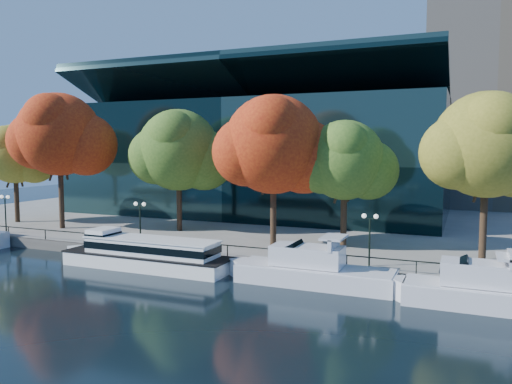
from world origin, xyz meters
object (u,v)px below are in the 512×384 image
at_px(tree_1, 60,136).
at_px(tree_3, 275,147).
at_px(cruiser_near, 308,269).
at_px(tree_5, 489,147).
at_px(tree_0, 15,155).
at_px(tour_boat, 142,252).
at_px(tree_4, 346,162).
at_px(lamp_1, 140,213).
at_px(lamp_2, 370,227).
at_px(tree_2, 180,152).
at_px(lamp_0, 5,205).
at_px(cruiser_far, 479,289).

relative_size(tree_1, tree_3, 1.09).
bearing_deg(cruiser_near, tree_5, 36.33).
xyz_separation_m(cruiser_near, tree_0, (-39.66, 9.52, 7.95)).
bearing_deg(tree_0, tour_boat, -21.53).
bearing_deg(tour_boat, cruiser_near, 2.02).
distance_m(tree_3, tree_4, 6.54).
xyz_separation_m(tree_3, tree_4, (6.13, 1.80, -1.38)).
bearing_deg(tree_1, lamp_1, -18.63).
height_order(tour_boat, tree_0, tree_0).
bearing_deg(lamp_1, lamp_2, 0.00).
relative_size(tree_4, lamp_2, 2.86).
bearing_deg(tree_2, lamp_0, -152.54).
xyz_separation_m(tree_2, tree_5, (30.10, -2.93, 0.49)).
xyz_separation_m(tour_boat, tree_4, (14.74, 10.30, 7.44)).
relative_size(cruiser_far, lamp_1, 2.80).
height_order(tree_0, lamp_1, tree_0).
bearing_deg(lamp_1, cruiser_far, -8.45).
xyz_separation_m(tree_5, lamp_1, (-29.23, -5.55, -6.09)).
height_order(tree_5, lamp_2, tree_5).
height_order(tree_0, tree_1, tree_1).
distance_m(cruiser_near, tree_2, 23.16).
height_order(tour_boat, tree_2, tree_2).
bearing_deg(tour_boat, tree_0, 158.47).
distance_m(cruiser_far, tree_3, 21.27).
height_order(tree_0, lamp_2, tree_0).
relative_size(tour_boat, lamp_0, 4.03).
height_order(tree_2, tree_3, tree_3).
height_order(cruiser_near, tree_2, tree_2).
distance_m(tree_2, tree_4, 18.68).
bearing_deg(tour_boat, lamp_0, 169.29).
bearing_deg(tree_4, lamp_2, -62.61).
relative_size(tree_1, tree_5, 1.12).
distance_m(tree_0, tree_3, 34.07).
xyz_separation_m(tree_0, tree_1, (8.62, -1.55, 2.19)).
height_order(cruiser_far, lamp_2, lamp_2).
height_order(cruiser_far, tree_3, tree_3).
xyz_separation_m(tree_4, lamp_1, (-17.68, -6.49, -4.77)).
bearing_deg(tree_2, cruiser_far, -23.32).
distance_m(tree_0, lamp_0, 9.63).
height_order(tree_4, lamp_2, tree_4).
distance_m(lamp_0, lamp_1, 17.18).
bearing_deg(lamp_0, tree_5, 6.81).
height_order(cruiser_near, lamp_0, lamp_0).
bearing_deg(tree_4, cruiser_near, -92.86).
xyz_separation_m(tree_0, tree_4, (40.15, 0.27, -0.35)).
relative_size(tree_2, tree_3, 0.95).
bearing_deg(tree_1, tree_4, 3.31).
xyz_separation_m(tour_boat, tree_2, (-3.82, 12.28, 8.27)).
distance_m(tree_0, lamp_1, 23.86).
distance_m(tree_4, lamp_2, 8.73).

